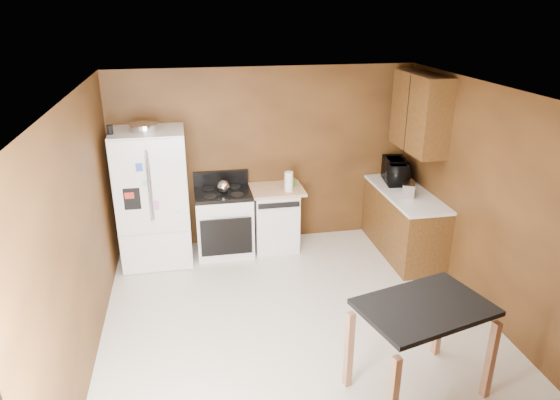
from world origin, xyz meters
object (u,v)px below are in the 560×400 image
object	(u,v)px
paper_towel	(289,182)
refrigerator	(154,198)
toaster	(408,189)
dishwasher	(275,217)
roasting_pan	(144,127)
gas_range	(224,221)
island	(423,320)
green_canister	(292,182)
kettle	(223,187)
microwave	(395,172)
pen_cup	(110,130)

from	to	relation	value
paper_towel	refrigerator	distance (m)	1.80
toaster	dishwasher	world-z (taller)	toaster
paper_towel	dishwasher	xyz separation A→B (m)	(-0.17, 0.14, -0.57)
roasting_pan	gas_range	size ratio (longest dim) A/B	0.32
roasting_pan	island	distance (m)	3.97
green_canister	island	distance (m)	3.17
kettle	toaster	distance (m)	2.45
microwave	gas_range	bearing A→B (deg)	98.08
microwave	island	distance (m)	3.17
green_canister	refrigerator	bearing A→B (deg)	-175.83
paper_towel	island	bearing A→B (deg)	-79.10
refrigerator	island	xyz separation A→B (m)	(2.36, -2.99, -0.15)
island	paper_towel	bearing A→B (deg)	100.90
kettle	green_canister	distance (m)	0.98
pen_cup	paper_towel	xyz separation A→B (m)	(2.22, 0.06, -0.83)
pen_cup	toaster	size ratio (longest dim) A/B	0.44
gas_range	toaster	bearing A→B (deg)	-14.51
roasting_pan	green_canister	xyz separation A→B (m)	(1.91, 0.15, -0.90)
microwave	refrigerator	world-z (taller)	refrigerator
toaster	island	bearing A→B (deg)	-88.06
kettle	green_canister	size ratio (longest dim) A/B	1.61
toaster	island	xyz separation A→B (m)	(-0.93, -2.43, -0.24)
roasting_pan	paper_towel	xyz separation A→B (m)	(1.83, -0.04, -0.82)
green_canister	toaster	bearing A→B (deg)	-26.22
toaster	dishwasher	bearing A→B (deg)	-178.15
green_canister	island	size ratio (longest dim) A/B	0.08
toaster	gas_range	size ratio (longest dim) A/B	0.23
microwave	island	xyz separation A→B (m)	(-0.99, -3.00, -0.29)
roasting_pan	toaster	distance (m)	3.48
toaster	paper_towel	bearing A→B (deg)	-175.75
roasting_pan	kettle	bearing A→B (deg)	2.02
pen_cup	gas_range	distance (m)	1.93
kettle	roasting_pan	bearing A→B (deg)	-177.98
paper_towel	gas_range	size ratio (longest dim) A/B	0.24
toaster	roasting_pan	bearing A→B (deg)	-166.42
kettle	microwave	xyz separation A→B (m)	(2.44, -0.02, 0.06)
roasting_pan	kettle	size ratio (longest dim) A/B	2.08
pen_cup	paper_towel	bearing A→B (deg)	1.55
green_canister	gas_range	bearing A→B (deg)	-175.49
microwave	dishwasher	bearing A→B (deg)	96.75
kettle	refrigerator	size ratio (longest dim) A/B	0.09
pen_cup	island	world-z (taller)	pen_cup
refrigerator	microwave	bearing A→B (deg)	0.12
green_canister	island	bearing A→B (deg)	-81.32
green_canister	dishwasher	xyz separation A→B (m)	(-0.26, -0.05, -0.49)
island	roasting_pan	bearing A→B (deg)	128.76
pen_cup	island	distance (m)	4.15
pen_cup	kettle	bearing A→B (deg)	5.73
roasting_pan	toaster	xyz separation A→B (m)	(3.33, -0.55, -0.85)
paper_towel	toaster	size ratio (longest dim) A/B	1.08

